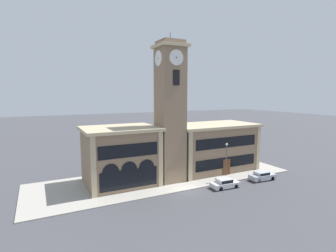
# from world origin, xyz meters

# --- Properties ---
(ground_plane) EXTENTS (300.00, 300.00, 0.00)m
(ground_plane) POSITION_xyz_m (0.00, 0.00, 0.00)
(ground_plane) COLOR #424247
(sidewalk_kerb) EXTENTS (42.17, 13.10, 0.15)m
(sidewalk_kerb) POSITION_xyz_m (0.00, 6.55, 0.07)
(sidewalk_kerb) COLOR #A39E93
(sidewalk_kerb) RESTS_ON ground_plane
(clock_tower) EXTENTS (4.49, 4.49, 22.72)m
(clock_tower) POSITION_xyz_m (-0.00, 4.93, 10.83)
(clock_tower) COLOR #897056
(clock_tower) RESTS_ON ground_plane
(town_hall_left_wing) EXTENTS (10.99, 8.76, 8.75)m
(town_hall_left_wing) POSITION_xyz_m (-7.34, 7.03, 4.40)
(town_hall_left_wing) COLOR #897056
(town_hall_left_wing) RESTS_ON ground_plane
(town_hall_right_wing) EXTENTS (15.59, 8.76, 8.36)m
(town_hall_right_wing) POSITION_xyz_m (9.64, 7.04, 4.21)
(town_hall_right_wing) COLOR #897056
(town_hall_right_wing) RESTS_ON ground_plane
(parked_car_near) EXTENTS (4.36, 2.15, 1.40)m
(parked_car_near) POSITION_xyz_m (5.72, -1.40, 0.73)
(parked_car_near) COLOR silver
(parked_car_near) RESTS_ON ground_plane
(parked_car_mid) EXTENTS (4.35, 2.02, 1.42)m
(parked_car_mid) POSITION_xyz_m (13.24, -1.40, 0.74)
(parked_car_mid) COLOR #B2B7C1
(parked_car_mid) RESTS_ON ground_plane
(street_lamp) EXTENTS (0.36, 0.36, 5.98)m
(street_lamp) POSITION_xyz_m (7.66, 0.71, 4.05)
(street_lamp) COLOR #4C4C51
(street_lamp) RESTS_ON sidewalk_kerb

